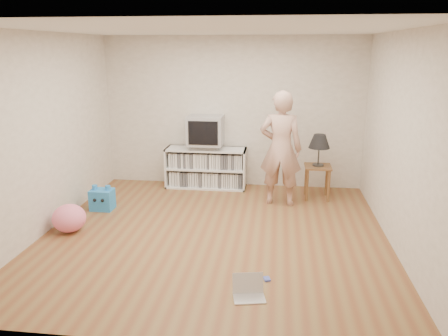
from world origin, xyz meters
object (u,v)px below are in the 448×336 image
at_px(dvd_deck, 206,146).
at_px(side_table, 318,174).
at_px(crt_tv, 206,130).
at_px(laptop, 249,291).
at_px(person, 281,149).
at_px(plush_blue, 102,199).
at_px(table_lamp, 319,142).
at_px(media_unit, 206,167).
at_px(plush_pink, 69,218).

bearing_deg(dvd_deck, side_table, -11.02).
distance_m(crt_tv, laptop, 3.72).
xyz_separation_m(person, plush_blue, (-2.68, -0.59, -0.73)).
distance_m(table_lamp, laptop, 3.33).
distance_m(media_unit, side_table, 1.94).
xyz_separation_m(media_unit, person, (1.29, -0.74, 0.54)).
distance_m(crt_tv, plush_blue, 2.09).
xyz_separation_m(table_lamp, laptop, (-0.90, -3.08, -0.88)).
relative_size(crt_tv, laptop, 1.70).
bearing_deg(side_table, media_unit, 168.52).
bearing_deg(crt_tv, side_table, -10.93).
bearing_deg(dvd_deck, laptop, -73.86).
xyz_separation_m(side_table, plush_blue, (-3.29, -0.94, -0.25)).
bearing_deg(side_table, laptop, -106.29).
height_order(plush_blue, plush_pink, plush_blue).
bearing_deg(person, side_table, -143.95).
bearing_deg(dvd_deck, media_unit, 90.00).
distance_m(table_lamp, person, 0.71).
bearing_deg(plush_pink, media_unit, 55.38).
relative_size(dvd_deck, plush_pink, 1.02).
bearing_deg(crt_tv, laptop, -73.85).
distance_m(media_unit, crt_tv, 0.67).
xyz_separation_m(media_unit, dvd_deck, (-0.00, -0.02, 0.39)).
distance_m(media_unit, laptop, 3.62).
distance_m(side_table, plush_pink, 3.85).
bearing_deg(crt_tv, person, -29.13).
bearing_deg(crt_tv, media_unit, 90.00).
xyz_separation_m(dvd_deck, plush_blue, (-1.39, -1.31, -0.57)).
height_order(crt_tv, plush_pink, crt_tv).
distance_m(media_unit, person, 1.58).
height_order(table_lamp, plush_pink, table_lamp).
relative_size(person, plush_blue, 4.65).
xyz_separation_m(media_unit, side_table, (1.90, -0.39, 0.07)).
xyz_separation_m(media_unit, table_lamp, (1.90, -0.39, 0.59)).
bearing_deg(plush_pink, laptop, -27.28).
xyz_separation_m(dvd_deck, plush_pink, (-1.50, -2.16, -0.55)).
bearing_deg(laptop, plush_blue, 126.69).
bearing_deg(laptop, media_unit, 94.61).
height_order(dvd_deck, table_lamp, table_lamp).
height_order(person, plush_pink, person).
bearing_deg(person, plush_blue, 18.62).
bearing_deg(person, dvd_deck, -23.07).
bearing_deg(media_unit, person, -29.77).
bearing_deg(person, table_lamp, -143.95).
bearing_deg(dvd_deck, table_lamp, -11.02).
height_order(crt_tv, person, person).
bearing_deg(media_unit, table_lamp, -11.48).
xyz_separation_m(person, laptop, (-0.29, -2.73, -0.84)).
relative_size(media_unit, side_table, 2.55).
height_order(crt_tv, plush_blue, crt_tv).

